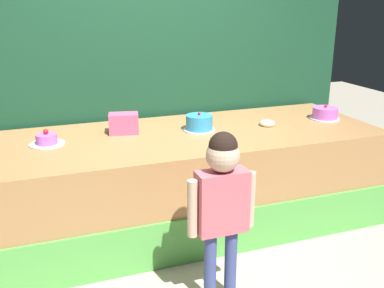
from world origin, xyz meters
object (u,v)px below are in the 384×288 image
at_px(pink_box, 124,123).
at_px(cake_far_right, 325,113).
at_px(cake_center_left, 47,140).
at_px(child_figure, 222,196).
at_px(donut, 267,123).
at_px(cake_center_right, 199,123).

bearing_deg(pink_box, cake_far_right, -5.33).
bearing_deg(cake_far_right, cake_center_left, 178.38).
height_order(child_figure, donut, child_figure).
xyz_separation_m(pink_box, donut, (1.22, -0.20, -0.06)).
relative_size(donut, cake_far_right, 0.50).
distance_m(pink_box, donut, 1.24).
bearing_deg(cake_far_right, pink_box, 174.67).
height_order(donut, cake_center_right, cake_center_right).
relative_size(pink_box, donut, 1.73).
bearing_deg(cake_center_left, cake_far_right, -1.62).
relative_size(child_figure, cake_center_right, 4.26).
bearing_deg(pink_box, child_figure, -74.80).
bearing_deg(cake_center_left, cake_center_right, -1.34).
bearing_deg(cake_center_right, donut, -6.16).
xyz_separation_m(donut, cake_center_left, (-1.84, 0.09, 0.02)).
height_order(child_figure, cake_center_left, child_figure).
distance_m(donut, cake_far_right, 0.61).
xyz_separation_m(cake_center_left, cake_center_right, (1.22, -0.03, 0.03)).
xyz_separation_m(pink_box, cake_center_right, (0.61, -0.13, -0.02)).
relative_size(cake_center_right, cake_far_right, 0.98).
bearing_deg(child_figure, cake_center_left, 129.70).
distance_m(cake_center_right, cake_far_right, 1.22).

